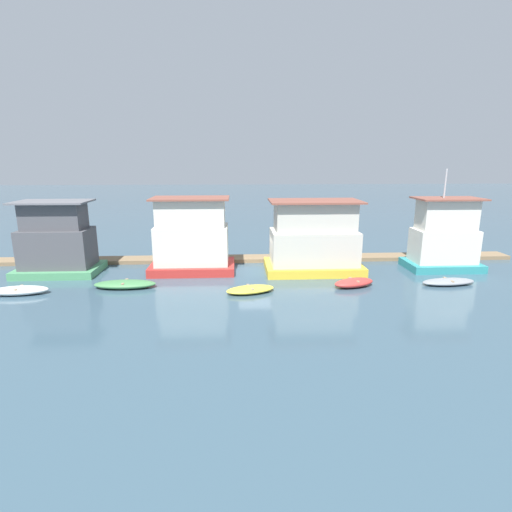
# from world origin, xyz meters

# --- Properties ---
(ground_plane) EXTENTS (200.00, 200.00, 0.00)m
(ground_plane) POSITION_xyz_m (0.00, 0.00, 0.00)
(ground_plane) COLOR #385160
(dock_walkway) EXTENTS (42.40, 1.75, 0.30)m
(dock_walkway) POSITION_xyz_m (0.00, 3.22, 0.15)
(dock_walkway) COLOR #846B4C
(dock_walkway) RESTS_ON ground_plane
(houseboat_green) EXTENTS (5.66, 3.70, 5.25)m
(houseboat_green) POSITION_xyz_m (-14.19, 0.15, 2.27)
(houseboat_green) COLOR #4C9360
(houseboat_green) RESTS_ON ground_plane
(houseboat_red) EXTENTS (6.12, 3.71, 5.43)m
(houseboat_red) POSITION_xyz_m (-4.62, 0.28, 2.46)
(houseboat_red) COLOR red
(houseboat_red) RESTS_ON ground_plane
(houseboat_yellow) EXTENTS (7.00, 4.10, 5.24)m
(houseboat_yellow) POSITION_xyz_m (4.25, -0.23, 2.37)
(houseboat_yellow) COLOR gold
(houseboat_yellow) RESTS_ON ground_plane
(houseboat_teal) EXTENTS (5.30, 3.24, 7.42)m
(houseboat_teal) POSITION_xyz_m (14.09, -0.03, 2.34)
(houseboat_teal) COLOR teal
(houseboat_teal) RESTS_ON ground_plane
(dinghy_white) EXTENTS (3.49, 1.47, 0.52)m
(dinghy_white) POSITION_xyz_m (-14.73, -4.49, 0.26)
(dinghy_white) COLOR white
(dinghy_white) RESTS_ON ground_plane
(dinghy_green) EXTENTS (3.94, 1.42, 0.49)m
(dinghy_green) POSITION_xyz_m (-8.59, -3.50, 0.25)
(dinghy_green) COLOR #47844C
(dinghy_green) RESTS_ON ground_plane
(dinghy_yellow) EXTENTS (3.32, 2.13, 0.41)m
(dinghy_yellow) POSITION_xyz_m (-0.55, -4.84, 0.21)
(dinghy_yellow) COLOR yellow
(dinghy_yellow) RESTS_ON ground_plane
(dinghy_red) EXTENTS (3.06, 2.07, 0.55)m
(dinghy_red) POSITION_xyz_m (6.23, -4.01, 0.28)
(dinghy_red) COLOR red
(dinghy_red) RESTS_ON ground_plane
(dinghy_grey) EXTENTS (3.72, 1.59, 0.40)m
(dinghy_grey) POSITION_xyz_m (12.61, -3.89, 0.20)
(dinghy_grey) COLOR gray
(dinghy_grey) RESTS_ON ground_plane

